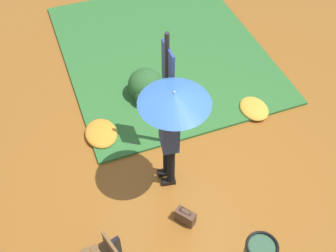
{
  "coord_description": "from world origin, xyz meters",
  "views": [
    {
      "loc": [
        3.71,
        -1.59,
        5.69
      ],
      "look_at": [
        -0.3,
        -0.09,
        0.85
      ],
      "focal_mm": 45.59,
      "sensor_mm": 36.0,
      "label": 1
    }
  ],
  "objects": [
    {
      "name": "ground_plane",
      "position": [
        0.0,
        0.0,
        0.0
      ],
      "size": [
        18.0,
        18.0,
        0.0
      ],
      "primitive_type": "plane",
      "color": "brown"
    },
    {
      "name": "leaf_pile_by_bench",
      "position": [
        -1.19,
        -0.99,
        0.08
      ],
      "size": [
        0.69,
        0.55,
        0.15
      ],
      "color": "#C68428",
      "rests_on": "ground_plane"
    },
    {
      "name": "shrub_cluster",
      "position": [
        -1.84,
        0.04,
        0.27
      ],
      "size": [
        0.71,
        0.65,
        0.58
      ],
      "color": "#285628",
      "rests_on": "ground_plane"
    },
    {
      "name": "grass_verge",
      "position": [
        -3.0,
        0.81,
        0.03
      ],
      "size": [
        4.8,
        4.0,
        0.05
      ],
      "color": "#2D662D",
      "rests_on": "ground_plane"
    },
    {
      "name": "leaf_pile_near_person",
      "position": [
        -0.79,
        1.78,
        0.07
      ],
      "size": [
        0.62,
        0.5,
        0.14
      ],
      "color": "gold",
      "rests_on": "ground_plane"
    },
    {
      "name": "person_with_umbrella",
      "position": [
        0.12,
        -0.19,
        1.55
      ],
      "size": [
        0.96,
        0.96,
        2.04
      ],
      "color": "black",
      "rests_on": "ground_plane"
    },
    {
      "name": "handbag",
      "position": [
        0.86,
        -0.25,
        0.13
      ],
      "size": [
        0.32,
        0.29,
        0.37
      ],
      "color": "#4C3323",
      "rests_on": "ground_plane"
    },
    {
      "name": "info_sign_post",
      "position": [
        -0.64,
        0.04,
        1.44
      ],
      "size": [
        0.44,
        0.07,
        2.3
      ],
      "color": "black",
      "rests_on": "ground_plane"
    }
  ]
}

